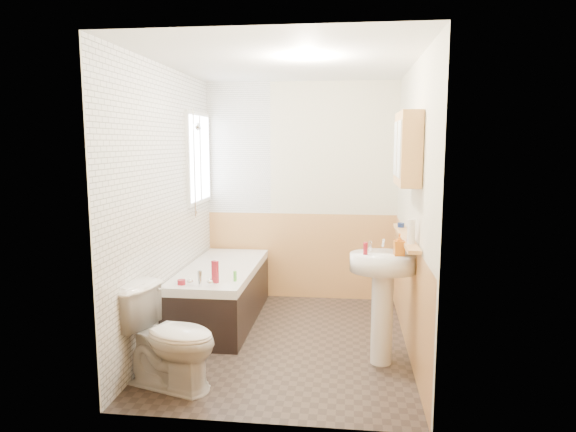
{
  "coord_description": "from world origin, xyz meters",
  "views": [
    {
      "loc": [
        0.55,
        -4.48,
        1.82
      ],
      "look_at": [
        0.0,
        0.15,
        1.15
      ],
      "focal_mm": 32.0,
      "sensor_mm": 36.0,
      "label": 1
    }
  ],
  "objects_px": {
    "medicine_cabinet": "(407,149)",
    "toilet": "(169,338)",
    "bathtub": "(221,292)",
    "sink": "(383,286)",
    "pine_shelf": "(406,237)"
  },
  "relations": [
    {
      "from": "bathtub",
      "to": "toilet",
      "type": "xyz_separation_m",
      "value": [
        -0.03,
        -1.46,
        0.08
      ]
    },
    {
      "from": "bathtub",
      "to": "toilet",
      "type": "distance_m",
      "value": 1.46
    },
    {
      "from": "pine_shelf",
      "to": "medicine_cabinet",
      "type": "xyz_separation_m",
      "value": [
        -0.03,
        -0.17,
        0.75
      ]
    },
    {
      "from": "medicine_cabinet",
      "to": "toilet",
      "type": "bearing_deg",
      "value": -158.21
    },
    {
      "from": "bathtub",
      "to": "sink",
      "type": "distance_m",
      "value": 1.82
    },
    {
      "from": "bathtub",
      "to": "toilet",
      "type": "relative_size",
      "value": 2.2
    },
    {
      "from": "toilet",
      "to": "medicine_cabinet",
      "type": "bearing_deg",
      "value": -50.44
    },
    {
      "from": "toilet",
      "to": "medicine_cabinet",
      "type": "height_order",
      "value": "medicine_cabinet"
    },
    {
      "from": "sink",
      "to": "pine_shelf",
      "type": "distance_m",
      "value": 0.49
    },
    {
      "from": "toilet",
      "to": "sink",
      "type": "relative_size",
      "value": 0.74
    },
    {
      "from": "sink",
      "to": "bathtub",
      "type": "bearing_deg",
      "value": 157.68
    },
    {
      "from": "toilet",
      "to": "pine_shelf",
      "type": "height_order",
      "value": "pine_shelf"
    },
    {
      "from": "bathtub",
      "to": "medicine_cabinet",
      "type": "height_order",
      "value": "medicine_cabinet"
    },
    {
      "from": "sink",
      "to": "toilet",
      "type": "bearing_deg",
      "value": -153.13
    },
    {
      "from": "sink",
      "to": "pine_shelf",
      "type": "relative_size",
      "value": 0.81
    }
  ]
}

